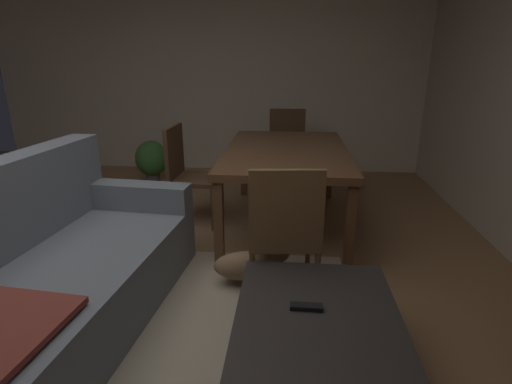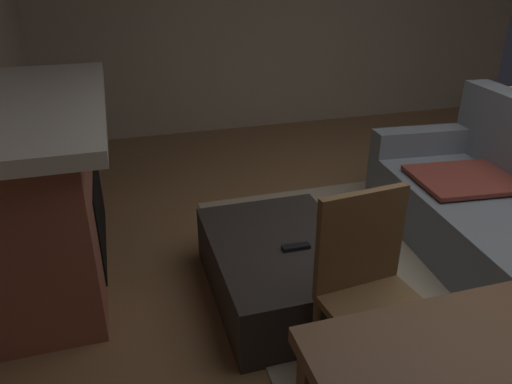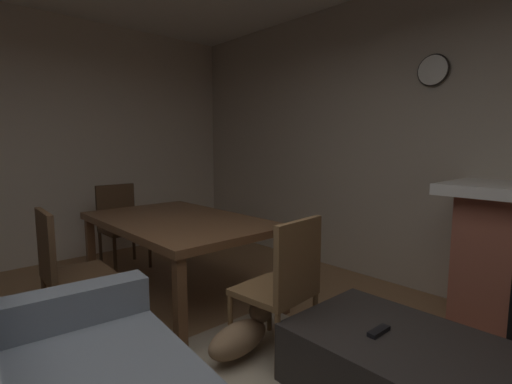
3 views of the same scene
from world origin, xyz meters
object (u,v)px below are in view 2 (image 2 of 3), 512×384
Objects in this scene: ottoman_coffee_table at (281,269)px; dining_chair_west at (370,283)px; fireplace at (47,185)px; tv_remote at (296,247)px; small_dog at (422,359)px.

dining_chair_west is (0.68, 0.18, 0.34)m from ottoman_coffee_table.
fireplace is 1.60m from tv_remote.
ottoman_coffee_table reaches higher than small_dog.
small_dog is (0.17, 0.21, -0.35)m from dining_chair_west.
tv_remote is 0.63m from dining_chair_west.
fireplace is at bearing -134.45° from dining_chair_west.
dining_chair_west is (1.44, 1.46, -0.04)m from fireplace.
ottoman_coffee_table is 2.05× the size of small_dog.
fireplace is 2.15× the size of dining_chair_west.
fireplace reaches higher than tv_remote.
ottoman_coffee_table is at bearing -146.82° from tv_remote.
small_dog is (1.60, 1.68, -0.39)m from fireplace.
dining_chair_west reaches higher than small_dog.
tv_remote reaches higher than small_dog.
tv_remote reaches higher than ottoman_coffee_table.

